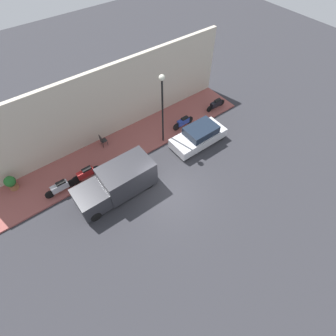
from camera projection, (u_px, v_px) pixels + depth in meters
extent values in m
plane|color=#2D2D33|center=(169.00, 192.00, 16.47)|extent=(60.00, 60.00, 0.00)
cube|color=#934C47|center=(126.00, 145.00, 18.98)|extent=(3.19, 19.02, 0.12)
cube|color=beige|center=(108.00, 104.00, 17.83)|extent=(0.30, 19.02, 5.31)
cube|color=silver|center=(198.00, 138.00, 18.81)|extent=(1.76, 4.08, 0.68)
cube|color=#192333|center=(201.00, 130.00, 18.41)|extent=(1.55, 2.24, 0.56)
cylinder|color=black|center=(188.00, 156.00, 18.00)|extent=(0.20, 0.57, 0.57)
cylinder|color=black|center=(174.00, 143.00, 18.75)|extent=(0.20, 0.57, 0.57)
cylinder|color=black|center=(221.00, 136.00, 19.21)|extent=(0.20, 0.57, 0.57)
cylinder|color=black|center=(207.00, 125.00, 19.96)|extent=(0.20, 0.57, 0.57)
cube|color=#2D2D33|center=(127.00, 176.00, 15.95)|extent=(1.97, 3.20, 1.78)
cube|color=#2D2D33|center=(91.00, 199.00, 15.23)|extent=(1.87, 1.72, 1.24)
cube|color=#192333|center=(86.00, 198.00, 14.86)|extent=(1.67, 0.95, 0.50)
cylinder|color=black|center=(96.00, 216.00, 15.07)|extent=(0.22, 0.65, 0.65)
cylinder|color=black|center=(83.00, 196.00, 15.92)|extent=(0.22, 0.65, 0.65)
cylinder|color=black|center=(149.00, 184.00, 16.49)|extent=(0.22, 0.65, 0.65)
cylinder|color=black|center=(135.00, 167.00, 17.34)|extent=(0.22, 0.65, 0.65)
cube|color=#B21E1E|center=(86.00, 173.00, 16.62)|extent=(0.30, 1.08, 0.49)
cube|color=black|center=(87.00, 169.00, 16.44)|extent=(0.27, 0.59, 0.12)
cylinder|color=black|center=(76.00, 180.00, 16.51)|extent=(0.10, 0.67, 0.67)
cylinder|color=black|center=(96.00, 170.00, 17.03)|extent=(0.10, 0.67, 0.67)
cube|color=#B7B7BF|center=(60.00, 187.00, 16.00)|extent=(0.30, 1.05, 0.49)
cube|color=black|center=(60.00, 183.00, 15.82)|extent=(0.27, 0.57, 0.12)
cylinder|color=black|center=(50.00, 194.00, 15.90)|extent=(0.10, 0.57, 0.57)
cylinder|color=black|center=(71.00, 183.00, 16.43)|extent=(0.10, 0.57, 0.57)
cube|color=navy|center=(183.00, 122.00, 19.76)|extent=(0.30, 1.00, 0.44)
cube|color=black|center=(185.00, 118.00, 19.59)|extent=(0.27, 0.55, 0.12)
cylinder|color=black|center=(177.00, 127.00, 19.65)|extent=(0.10, 0.61, 0.61)
cylinder|color=black|center=(189.00, 120.00, 20.13)|extent=(0.10, 0.61, 0.61)
cube|color=black|center=(216.00, 104.00, 21.14)|extent=(0.30, 1.01, 0.45)
cube|color=black|center=(218.00, 100.00, 20.97)|extent=(0.27, 0.55, 0.12)
cylinder|color=black|center=(209.00, 109.00, 21.03)|extent=(0.10, 0.52, 0.52)
cylinder|color=black|center=(222.00, 103.00, 21.55)|extent=(0.10, 0.52, 0.52)
cylinder|color=black|center=(163.00, 113.00, 17.24)|extent=(0.12, 0.12, 5.02)
sphere|color=silver|center=(162.00, 78.00, 15.20)|extent=(0.38, 0.38, 0.38)
cylinder|color=brown|center=(13.00, 186.00, 16.38)|extent=(0.54, 0.54, 0.42)
sphere|color=#236628|center=(10.00, 181.00, 16.01)|extent=(0.68, 0.68, 0.68)
cube|color=#262626|center=(104.00, 140.00, 18.58)|extent=(0.40, 0.40, 0.04)
cube|color=#262626|center=(101.00, 139.00, 18.30)|extent=(0.40, 0.04, 0.50)
cylinder|color=#262626|center=(108.00, 143.00, 18.73)|extent=(0.04, 0.04, 0.41)
cylinder|color=#262626|center=(105.00, 140.00, 18.91)|extent=(0.04, 0.04, 0.41)
cylinder|color=#262626|center=(103.00, 145.00, 18.60)|extent=(0.04, 0.04, 0.41)
cylinder|color=#262626|center=(101.00, 142.00, 18.78)|extent=(0.04, 0.04, 0.41)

